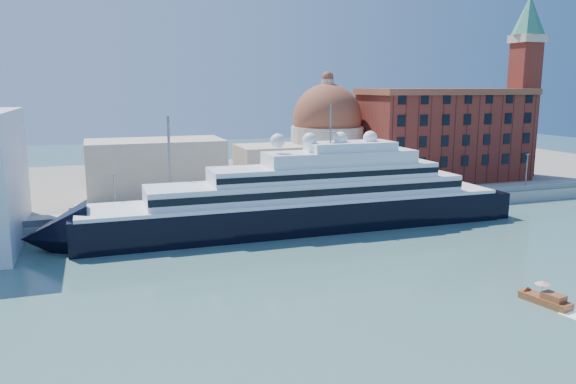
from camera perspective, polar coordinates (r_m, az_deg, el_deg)
name	(u,v)px	position (r m, az deg, el deg)	size (l,w,h in m)	color
ground	(343,268)	(82.14, 5.59, -7.65)	(400.00, 400.00, 0.00)	#386261
quay	(272,211)	(112.47, -1.63, -1.92)	(180.00, 10.00, 2.50)	gray
land	(226,180)	(151.43, -6.31, 1.20)	(260.00, 72.00, 2.00)	slate
quay_fence	(279,206)	(107.89, -0.92, -1.45)	(180.00, 0.10, 1.20)	slate
superyacht	(286,206)	(101.33, -0.16, -1.39)	(88.72, 12.30, 26.51)	black
water_taxi	(547,299)	(75.14, 24.78, -9.83)	(3.23, 6.40, 2.91)	maroon
warehouse	(444,134)	(149.71, 15.59, 5.70)	(43.00, 19.00, 23.25)	maroon
campanile	(525,75)	(164.11, 22.90, 10.90)	(8.40, 8.40, 47.00)	maroon
church	(267,149)	(135.13, -2.10, 4.36)	(66.00, 18.00, 25.50)	beige
lamp_posts	(210,173)	(106.16, -7.91, 1.95)	(120.80, 2.40, 18.00)	slate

